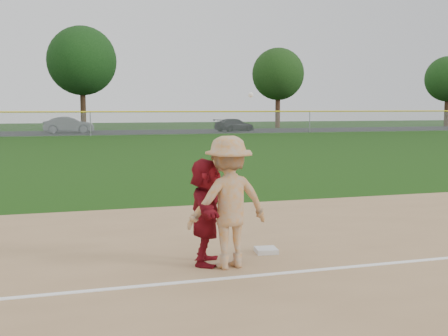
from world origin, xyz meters
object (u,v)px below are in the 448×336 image
object	(u,v)px
base_runner	(206,211)
car_mid	(69,125)
car_right	(234,125)
first_base	(266,250)

from	to	relation	value
base_runner	car_mid	distance (m)	45.94
base_runner	car_right	xyz separation A→B (m)	(14.93, 44.94, -0.19)
first_base	car_mid	distance (m)	45.66
base_runner	car_right	size ratio (longest dim) A/B	0.37
first_base	base_runner	xyz separation A→B (m)	(-1.10, -0.32, 0.76)
first_base	car_right	size ratio (longest dim) A/B	0.08
first_base	car_mid	bearing A→B (deg)	92.48
first_base	car_right	world-z (taller)	car_right
car_mid	first_base	bearing A→B (deg)	-174.42
first_base	car_right	xyz separation A→B (m)	(13.84, 44.62, 0.57)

